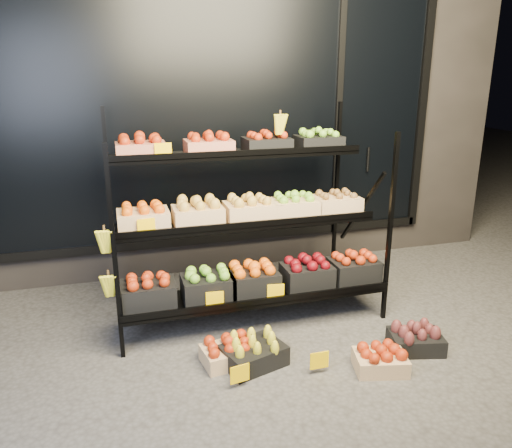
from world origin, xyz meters
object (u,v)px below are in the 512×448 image
object	(u,v)px
display_rack	(246,221)
floor_crate_midright	(380,359)
floor_crate_left	(228,351)
floor_crate_midleft	(253,352)

from	to	relation	value
display_rack	floor_crate_midright	xyz separation A→B (m)	(0.63, -1.08, -0.70)
display_rack	floor_crate_left	xyz separation A→B (m)	(-0.33, -0.70, -0.70)
display_rack	floor_crate_midright	world-z (taller)	display_rack
floor_crate_left	floor_crate_midleft	bearing A→B (deg)	-32.16
display_rack	floor_crate_midright	distance (m)	1.43
floor_crate_left	floor_crate_midleft	size ratio (longest dim) A/B	0.80
display_rack	floor_crate_midleft	xyz separation A→B (m)	(-0.17, -0.77, -0.69)
display_rack	floor_crate_midright	size ratio (longest dim) A/B	5.67
floor_crate_midright	floor_crate_midleft	bearing A→B (deg)	172.60
floor_crate_midleft	display_rack	bearing A→B (deg)	60.94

